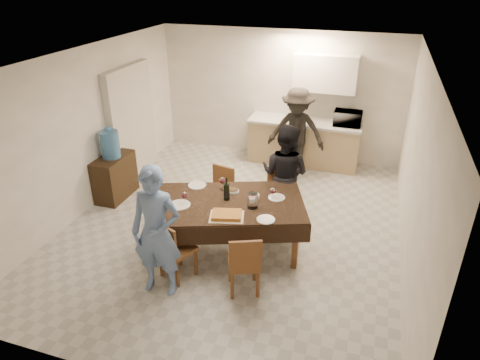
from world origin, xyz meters
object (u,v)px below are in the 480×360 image
object	(u,v)px
water_pitcher	(253,201)
person_near	(157,232)
person_far	(285,174)
water_jug	(110,144)
savoury_tart	(227,215)
microwave	(348,118)
person_kitchen	(296,131)
dining_table	(229,204)
wine_bottle	(227,189)
console	(115,177)

from	to	relation	value
water_pitcher	person_near	world-z (taller)	person_near
person_far	water_jug	bearing A→B (deg)	15.12
water_jug	savoury_tart	bearing A→B (deg)	-26.75
microwave	person_kitchen	size ratio (longest dim) A/B	0.31
dining_table	person_kitchen	world-z (taller)	person_kitchen
microwave	person_far	xyz separation A→B (m)	(-0.73, -2.27, -0.25)
water_jug	person_kitchen	distance (m)	3.43
dining_table	wine_bottle	distance (m)	0.21
person_kitchen	person_near	bearing A→B (deg)	-103.29
wine_bottle	water_pitcher	xyz separation A→B (m)	(0.40, -0.10, -0.06)
dining_table	person_kitchen	distance (m)	2.89
dining_table	console	world-z (taller)	dining_table
dining_table	console	bearing A→B (deg)	139.80
microwave	water_pitcher	bearing A→B (deg)	74.63
dining_table	savoury_tart	bearing A→B (deg)	-95.24
console	person_near	distance (m)	2.74
savoury_tart	person_near	size ratio (longest dim) A/B	0.26
water_pitcher	person_kitchen	xyz separation A→B (m)	(0.03, 2.92, -0.06)
console	wine_bottle	world-z (taller)	wine_bottle
wine_bottle	water_jug	bearing A→B (deg)	160.46
microwave	person_near	size ratio (longest dim) A/B	0.31
savoury_tart	microwave	distance (m)	3.89
water_pitcher	wine_bottle	bearing A→B (deg)	165.96
console	person_near	size ratio (longest dim) A/B	0.48
dining_table	microwave	bearing A→B (deg)	48.97
microwave	savoury_tart	bearing A→B (deg)	72.36
water_jug	microwave	xyz separation A→B (m)	(3.70, 2.42, 0.06)
person_near	person_far	size ratio (longest dim) A/B	1.06
console	person_far	xyz separation A→B (m)	(2.97, 0.16, 0.43)
dining_table	water_pitcher	size ratio (longest dim) A/B	11.06
savoury_tart	water_jug	bearing A→B (deg)	153.25
savoury_tart	microwave	xyz separation A→B (m)	(1.18, 3.70, 0.23)
wine_bottle	microwave	xyz separation A→B (m)	(1.33, 3.27, 0.09)
dining_table	console	distance (m)	2.61
water_jug	microwave	distance (m)	4.42
water_pitcher	person_far	world-z (taller)	person_far
water_pitcher	microwave	bearing A→B (deg)	74.63
microwave	dining_table	bearing A→B (deg)	68.96
console	person_near	bearing A→B (deg)	-46.02
person_near	person_far	bearing A→B (deg)	56.41
person_kitchen	microwave	bearing A→B (deg)	26.56
dining_table	wine_bottle	world-z (taller)	wine_bottle
dining_table	wine_bottle	bearing A→B (deg)	115.01
dining_table	water_jug	bearing A→B (deg)	139.80
dining_table	person_far	distance (m)	1.19
person_near	person_kitchen	size ratio (longest dim) A/B	1.01
water_jug	savoury_tart	world-z (taller)	water_jug
console	water_pitcher	xyz separation A→B (m)	(2.77, -0.94, 0.52)
console	person_kitchen	world-z (taller)	person_kitchen
console	water_pitcher	bearing A→B (deg)	-18.76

